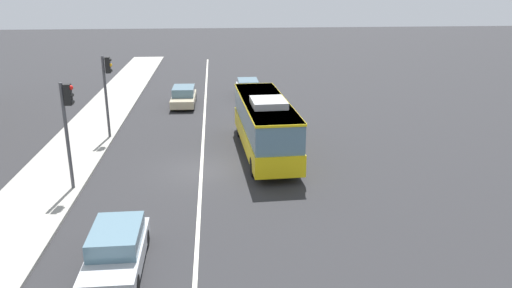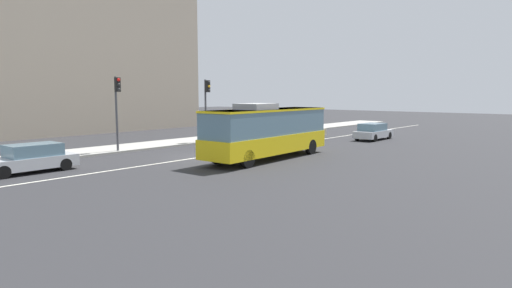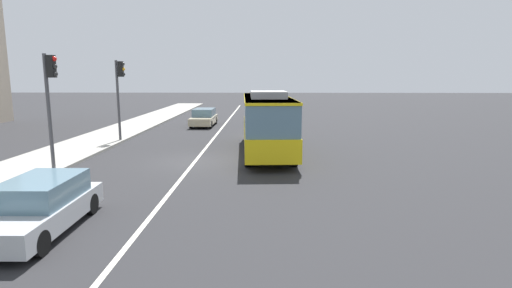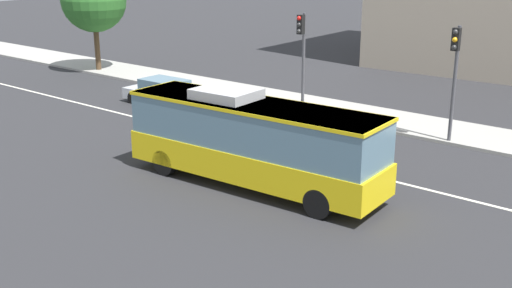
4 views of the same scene
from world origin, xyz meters
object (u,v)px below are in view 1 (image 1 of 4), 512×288
Objects in this scene: transit_bus at (265,123)px; traffic_light_near_corner at (68,118)px; traffic_light_mid_block at (107,83)px; sedan_silver_ahead at (248,88)px; sedan_silver at (117,249)px; sedan_beige at (184,96)px.

traffic_light_near_corner is at bearing 112.56° from transit_bus.
traffic_light_near_corner is at bearing -92.31° from traffic_light_mid_block.
transit_bus is 10.66m from traffic_light_near_corner.
sedan_silver_ahead is at bearing -3.08° from transit_bus.
traffic_light_mid_block is (8.07, -0.17, 0.00)m from traffic_light_near_corner.
traffic_light_mid_block reaches higher than sedan_silver.
sedan_silver_ahead is at bearing 66.39° from traffic_light_near_corner.
traffic_light_near_corner is at bearing -13.41° from sedan_beige.
sedan_silver is (-23.53, 1.03, 0.00)m from sedan_beige.
traffic_light_near_corner is (-4.55, 9.48, 1.75)m from transit_bus.
sedan_beige is 9.77m from traffic_light_mid_block.
transit_bus is 2.24× the size of sedan_silver_ahead.
transit_bus is 13.12m from sedan_beige.
sedan_silver is (-11.57, 6.31, -1.09)m from transit_bus.
sedan_silver_ahead is (2.81, -5.29, 0.00)m from sedan_beige.
sedan_beige and sedan_silver_ahead have the same top height.
transit_bus is 10.11m from traffic_light_mid_block.
traffic_light_near_corner is (7.02, 3.18, 2.84)m from sedan_silver.
traffic_light_near_corner is at bearing 153.45° from sedan_silver_ahead.
sedan_silver is at bearing -79.84° from traffic_light_mid_block.
sedan_beige is at bearing 20.78° from transit_bus.
sedan_beige and sedan_silver have the same top height.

